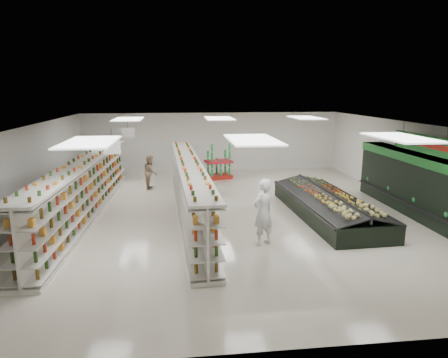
{
  "coord_description": "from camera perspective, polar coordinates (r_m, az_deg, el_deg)",
  "views": [
    {
      "loc": [
        -1.89,
        -13.91,
        4.38
      ],
      "look_at": [
        -0.21,
        0.39,
        1.18
      ],
      "focal_mm": 32.0,
      "sensor_mm": 36.0,
      "label": 1
    }
  ],
  "objects": [
    {
      "name": "wall_front",
      "position": [
        6.8,
        10.28,
        -11.8
      ],
      "size": [
        14.0,
        0.02,
        3.2
      ],
      "primitive_type": "cube",
      "color": "white",
      "rests_on": "floor"
    },
    {
      "name": "shopper_background",
      "position": [
        18.42,
        -10.45,
        0.99
      ],
      "size": [
        0.48,
        0.75,
        1.53
      ],
      "primitive_type": "imported",
      "rotation": [
        0.0,
        0.0,
        1.55
      ],
      "color": "#92745A",
      "rests_on": "floor"
    },
    {
      "name": "gondola_left",
      "position": [
        14.95,
        -19.12,
        -1.56
      ],
      "size": [
        1.32,
        11.56,
        2.0
      ],
      "rotation": [
        0.0,
        0.0,
        -0.04
      ],
      "color": "silver",
      "rests_on": "floor"
    },
    {
      "name": "shopper_main",
      "position": [
        11.52,
        5.61,
        -4.71
      ],
      "size": [
        0.85,
        0.77,
        1.96
      ],
      "primitive_type": "imported",
      "rotation": [
        0.0,
        0.0,
        3.7
      ],
      "color": "white",
      "rests_on": "floor"
    },
    {
      "name": "gondola_center",
      "position": [
        14.33,
        -4.98,
        -1.63
      ],
      "size": [
        1.32,
        11.18,
        1.93
      ],
      "rotation": [
        0.0,
        0.0,
        0.04
      ],
      "color": "silver",
      "rests_on": "floor"
    },
    {
      "name": "soda_endcap",
      "position": [
        20.18,
        -0.76,
        2.31
      ],
      "size": [
        1.46,
        1.16,
        1.66
      ],
      "rotation": [
        0.0,
        0.0,
        0.24
      ],
      "color": "#A51B12",
      "rests_on": "floor"
    },
    {
      "name": "ceiling",
      "position": [
        14.09,
        1.05,
        7.72
      ],
      "size": [
        14.0,
        16.0,
        0.02
      ],
      "primitive_type": "cube",
      "color": "white",
      "rests_on": "wall_back"
    },
    {
      "name": "wall_left",
      "position": [
        15.08,
        -26.37,
        0.59
      ],
      "size": [
        0.02,
        16.0,
        3.2
      ],
      "primitive_type": "cube",
      "color": "white",
      "rests_on": "floor"
    },
    {
      "name": "wall_right",
      "position": [
        16.74,
        25.51,
        1.74
      ],
      "size": [
        0.02,
        16.0,
        3.2
      ],
      "primitive_type": "cube",
      "color": "white",
      "rests_on": "floor"
    },
    {
      "name": "produce_island",
      "position": [
        14.68,
        14.56,
        -3.55
      ],
      "size": [
        2.46,
        6.2,
        0.91
      ],
      "rotation": [
        0.0,
        0.0,
        0.04
      ],
      "color": "black",
      "rests_on": "floor"
    },
    {
      "name": "aisle_sign_far",
      "position": [
        16.11,
        -13.55,
        6.38
      ],
      "size": [
        0.52,
        0.06,
        0.75
      ],
      "color": "white",
      "rests_on": "ceiling"
    },
    {
      "name": "produce_wall_case",
      "position": [
        15.32,
        26.83,
        -0.66
      ],
      "size": [
        0.93,
        8.0,
        2.2
      ],
      "color": "black",
      "rests_on": "floor"
    },
    {
      "name": "wall_back",
      "position": [
        22.17,
        -1.76,
        5.32
      ],
      "size": [
        14.0,
        0.02,
        3.2
      ],
      "primitive_type": "cube",
      "color": "white",
      "rests_on": "floor"
    },
    {
      "name": "aisle_sign_near",
      "position": [
        12.17,
        -15.71,
        4.38
      ],
      "size": [
        0.52,
        0.06,
        0.75
      ],
      "color": "white",
      "rests_on": "ceiling"
    },
    {
      "name": "hortifruti_banner",
      "position": [
        14.94,
        26.45,
        4.57
      ],
      "size": [
        0.12,
        3.2,
        0.95
      ],
      "color": "#1C6926",
      "rests_on": "ceiling"
    },
    {
      "name": "floor",
      "position": [
        14.71,
        1.0,
        -4.8
      ],
      "size": [
        16.0,
        16.0,
        0.0
      ],
      "primitive_type": "plane",
      "color": "beige",
      "rests_on": "ground"
    }
  ]
}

